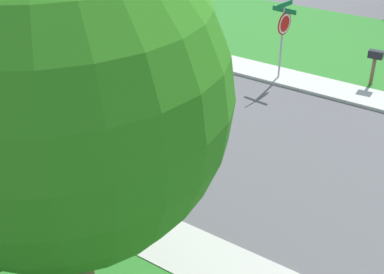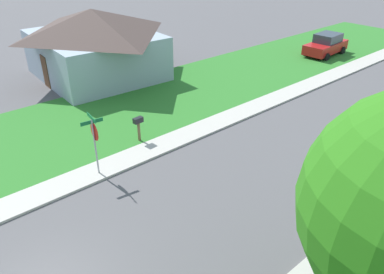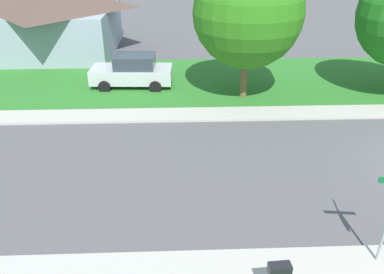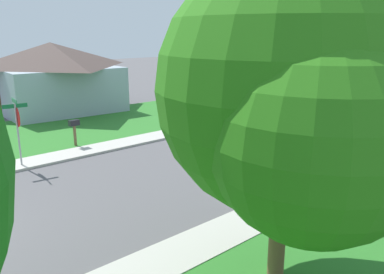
% 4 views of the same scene
% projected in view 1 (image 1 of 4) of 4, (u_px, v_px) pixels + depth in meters
% --- Properties ---
extents(ground_plane, '(120.00, 120.00, 0.00)m').
position_uv_depth(ground_plane, '(101.00, 94.00, 17.49)').
color(ground_plane, '#565456').
extents(stop_sign_far_corner, '(0.92, 0.92, 2.77)m').
position_uv_depth(stop_sign_far_corner, '(283.00, 28.00, 17.60)').
color(stop_sign_far_corner, '#9E9EA3').
rests_on(stop_sign_far_corner, ground).
extents(tree_sidewalk_near, '(5.54, 5.15, 6.79)m').
position_uv_depth(tree_sidewalk_near, '(36.00, 109.00, 7.56)').
color(tree_sidewalk_near, brown).
rests_on(tree_sidewalk_near, ground).
extents(mailbox, '(0.27, 0.49, 1.31)m').
position_uv_depth(mailbox, '(375.00, 59.00, 17.51)').
color(mailbox, brown).
rests_on(mailbox, ground).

